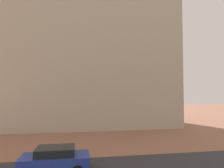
# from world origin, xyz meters

# --- Properties ---
(landmark_building) EXTENTS (25.66, 10.59, 39.02)m
(landmark_building) POSITION_xyz_m (-0.23, 28.19, 12.37)
(landmark_building) COLOR #B2A893
(landmark_building) RESTS_ON ground_plane
(car_blue) EXTENTS (4.01, 1.97, 1.49)m
(car_blue) POSITION_xyz_m (-3.11, 11.59, 0.72)
(car_blue) COLOR #23389E
(car_blue) RESTS_ON ground_plane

